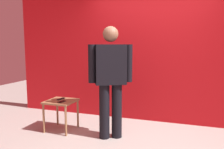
{
  "coord_description": "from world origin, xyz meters",
  "views": [
    {
      "loc": [
        0.67,
        -2.99,
        1.49
      ],
      "look_at": [
        -0.53,
        0.55,
        1.01
      ],
      "focal_mm": 36.41,
      "sensor_mm": 36.0,
      "label": 1
    }
  ],
  "objects_px": {
    "standing_person": "(111,77)",
    "side_table": "(61,105)",
    "tv_remote": "(61,99)",
    "cell_phone": "(62,102)"
  },
  "relations": [
    {
      "from": "standing_person",
      "to": "cell_phone",
      "type": "relative_size",
      "value": 12.4
    },
    {
      "from": "side_table",
      "to": "tv_remote",
      "type": "height_order",
      "value": "tv_remote"
    },
    {
      "from": "standing_person",
      "to": "side_table",
      "type": "relative_size",
      "value": 3.34
    },
    {
      "from": "standing_person",
      "to": "side_table",
      "type": "distance_m",
      "value": 1.09
    },
    {
      "from": "standing_person",
      "to": "cell_phone",
      "type": "xyz_separation_m",
      "value": [
        -0.86,
        -0.05,
        -0.46
      ]
    },
    {
      "from": "side_table",
      "to": "tv_remote",
      "type": "relative_size",
      "value": 3.14
    },
    {
      "from": "standing_person",
      "to": "tv_remote",
      "type": "bearing_deg",
      "value": 174.21
    },
    {
      "from": "standing_person",
      "to": "side_table",
      "type": "bearing_deg",
      "value": 177.8
    },
    {
      "from": "standing_person",
      "to": "cell_phone",
      "type": "bearing_deg",
      "value": -176.79
    },
    {
      "from": "standing_person",
      "to": "side_table",
      "type": "xyz_separation_m",
      "value": [
        -0.93,
        0.04,
        -0.55
      ]
    }
  ]
}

